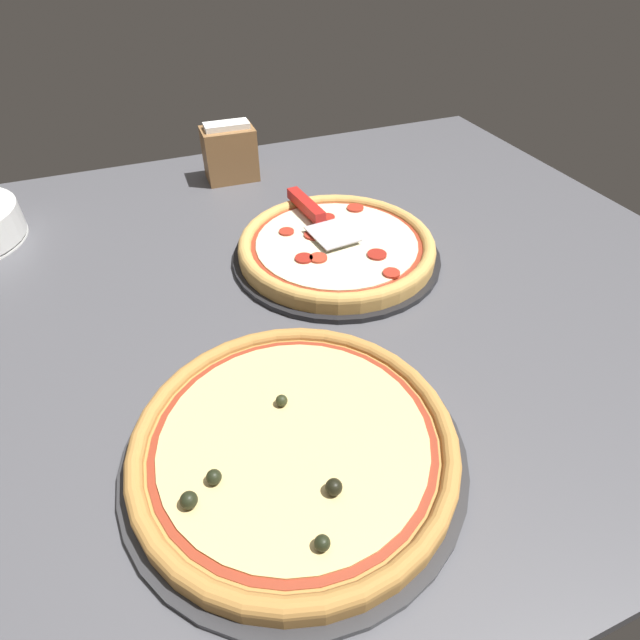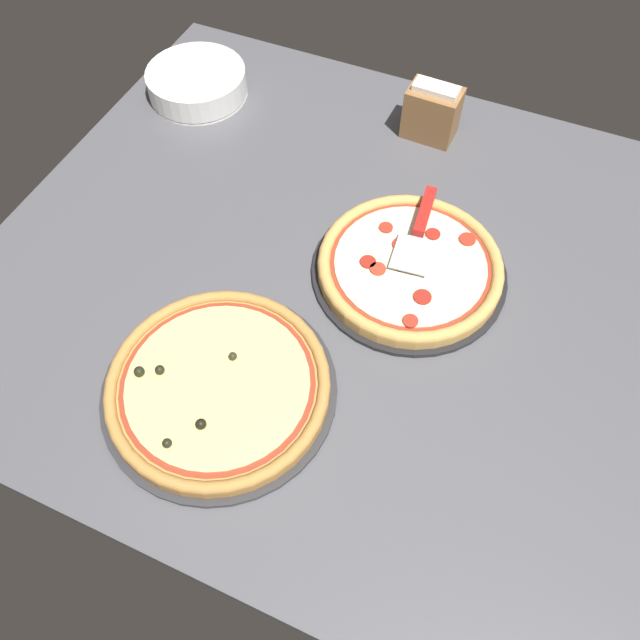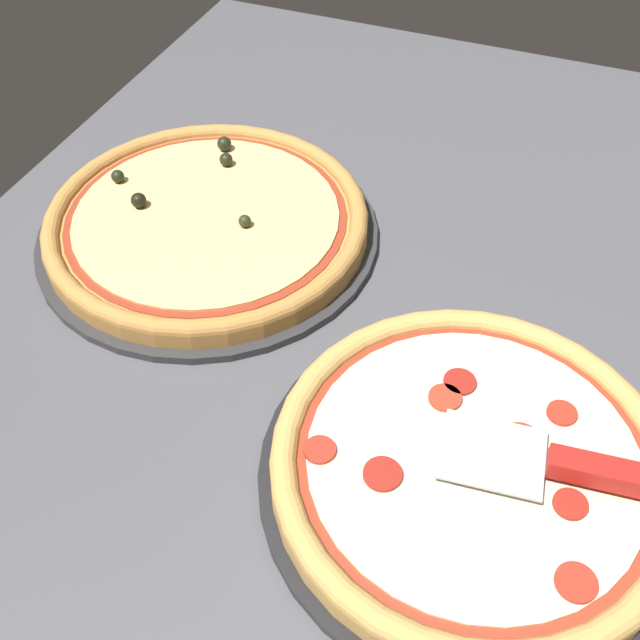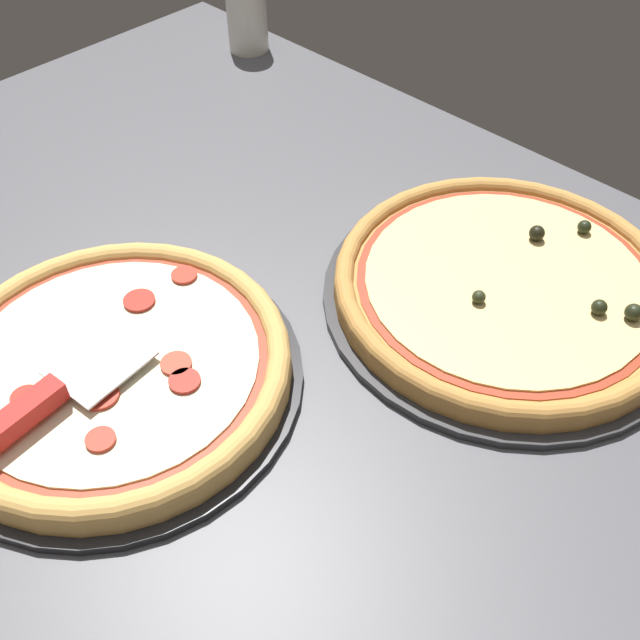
{
  "view_description": "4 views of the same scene",
  "coord_description": "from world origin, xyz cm",
  "px_view_note": "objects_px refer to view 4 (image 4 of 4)",
  "views": [
    {
      "loc": [
        23.3,
        66.08,
        50.6
      ],
      "look_at": [
        2.56,
        14.43,
        3.0
      ],
      "focal_mm": 28.0,
      "sensor_mm": 36.0,
      "label": 1
    },
    {
      "loc": [
        -21.88,
        70.07,
        95.91
      ],
      "look_at": [
        2.56,
        14.43,
        3.0
      ],
      "focal_mm": 35.0,
      "sensor_mm": 36.0,
      "label": 2
    },
    {
      "loc": [
        -45.76,
        -4.63,
        58.21
      ],
      "look_at": [
        2.56,
        14.43,
        3.0
      ],
      "focal_mm": 42.0,
      "sensor_mm": 36.0,
      "label": 3
    },
    {
      "loc": [
        40.0,
        -24.41,
        58.66
      ],
      "look_at": [
        2.56,
        14.43,
        3.0
      ],
      "focal_mm": 42.0,
      "sensor_mm": 36.0,
      "label": 4
    }
  ],
  "objects_px": {
    "pizza_front": "(113,365)",
    "parmesan_shaker": "(247,17)",
    "serving_spatula": "(26,413)",
    "pizza_back": "(506,285)"
  },
  "relations": [
    {
      "from": "pizza_front",
      "to": "parmesan_shaker",
      "type": "height_order",
      "value": "parmesan_shaker"
    },
    {
      "from": "pizza_front",
      "to": "pizza_back",
      "type": "bearing_deg",
      "value": 60.06
    },
    {
      "from": "serving_spatula",
      "to": "pizza_front",
      "type": "bearing_deg",
      "value": 96.95
    },
    {
      "from": "pizza_front",
      "to": "pizza_back",
      "type": "relative_size",
      "value": 0.93
    },
    {
      "from": "pizza_front",
      "to": "serving_spatula",
      "type": "distance_m",
      "value": 0.1
    },
    {
      "from": "pizza_back",
      "to": "parmesan_shaker",
      "type": "xyz_separation_m",
      "value": [
        -0.65,
        0.21,
        0.03
      ]
    },
    {
      "from": "pizza_back",
      "to": "serving_spatula",
      "type": "height_order",
      "value": "serving_spatula"
    },
    {
      "from": "pizza_back",
      "to": "parmesan_shaker",
      "type": "bearing_deg",
      "value": 162.01
    },
    {
      "from": "pizza_front",
      "to": "parmesan_shaker",
      "type": "distance_m",
      "value": 0.73
    },
    {
      "from": "pizza_front",
      "to": "serving_spatula",
      "type": "height_order",
      "value": "serving_spatula"
    }
  ]
}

